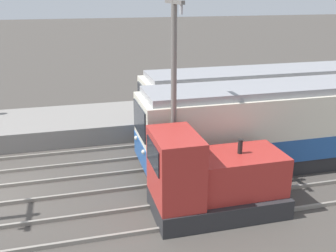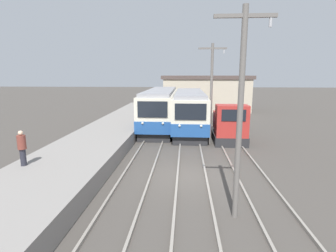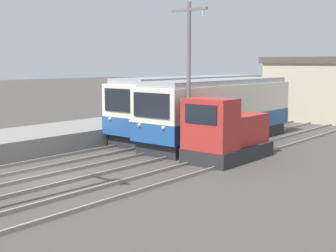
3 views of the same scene
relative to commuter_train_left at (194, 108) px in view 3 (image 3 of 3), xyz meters
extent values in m
plane|color=#47423D|center=(2.60, -12.93, -1.73)|extent=(200.00, 200.00, 0.00)
cube|color=gray|center=(-0.72, -12.93, -1.66)|extent=(0.10, 60.00, 0.14)
cube|color=gray|center=(0.72, -12.93, -1.66)|extent=(0.10, 60.00, 0.14)
cube|color=gray|center=(2.08, -12.93, -1.66)|extent=(0.10, 60.00, 0.14)
cube|color=gray|center=(3.52, -12.93, -1.66)|extent=(0.10, 60.00, 0.14)
cube|color=gray|center=(5.08, -12.93, -1.66)|extent=(0.10, 60.00, 0.14)
cube|color=gray|center=(6.52, -12.93, -1.66)|extent=(0.10, 60.00, 0.14)
cube|color=#28282B|center=(0.00, 0.01, -1.38)|extent=(2.58, 12.58, 0.70)
cube|color=silver|center=(0.00, 0.01, 0.34)|extent=(2.80, 13.10, 2.74)
cube|color=#235199|center=(0.00, 0.01, -0.53)|extent=(2.84, 13.14, 0.99)
cube|color=black|center=(0.00, -6.57, 0.89)|extent=(2.24, 0.06, 1.20)
sphere|color=silver|center=(-0.77, -6.58, -0.15)|extent=(0.18, 0.18, 0.18)
sphere|color=silver|center=(0.77, -6.58, -0.15)|extent=(0.18, 0.18, 0.18)
cube|color=#939399|center=(0.00, 0.01, 1.85)|extent=(2.46, 12.58, 0.28)
cube|color=#28282B|center=(2.80, -1.32, -1.38)|extent=(2.58, 11.35, 0.70)
cube|color=silver|center=(2.80, -1.32, 0.30)|extent=(2.80, 11.82, 2.66)
cube|color=#235199|center=(2.80, -1.32, -0.55)|extent=(2.84, 11.86, 0.96)
cube|color=black|center=(2.80, -7.26, 0.84)|extent=(2.24, 0.06, 1.17)
sphere|color=silver|center=(2.03, -7.27, -0.17)|extent=(0.18, 0.18, 0.18)
sphere|color=silver|center=(3.57, -7.27, -0.17)|extent=(0.18, 0.18, 0.18)
cube|color=#939399|center=(2.80, -1.32, 1.77)|extent=(2.46, 11.35, 0.28)
cube|color=#28282B|center=(5.80, -5.12, -1.38)|extent=(2.40, 4.54, 0.70)
cube|color=#B22D28|center=(5.80, -6.66, 0.12)|extent=(2.28, 1.45, 2.30)
cube|color=black|center=(5.80, -7.41, 0.63)|extent=(1.68, 0.04, 0.83)
cube|color=#B22D28|center=(5.80, -4.39, -0.33)|extent=(1.92, 2.99, 1.40)
cylinder|color=black|center=(5.80, -4.39, 0.62)|extent=(0.16, 0.16, 0.50)
cylinder|color=slate|center=(4.30, -6.31, 1.94)|extent=(0.20, 0.20, 7.33)
cube|color=slate|center=(4.30, -6.31, 5.25)|extent=(2.00, 0.12, 0.12)
cylinder|color=#B2B2B7|center=(5.10, -6.31, 5.05)|extent=(0.10, 0.10, 0.30)
camera|label=1|loc=(17.05, -9.86, 5.60)|focal=42.00mm
camera|label=2|loc=(2.45, -25.69, 3.41)|focal=28.00mm
camera|label=3|loc=(17.52, -23.80, 2.82)|focal=50.00mm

